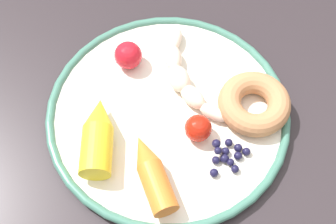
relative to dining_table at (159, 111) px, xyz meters
name	(u,v)px	position (x,y,z in m)	size (l,w,h in m)	color
ground_plane	(163,223)	(0.00, 0.00, -0.64)	(6.00, 6.00, 0.00)	#56524B
dining_table	(159,111)	(0.00, 0.00, 0.00)	(1.27, 0.95, 0.72)	#2C2529
plate	(168,113)	(0.02, -0.05, 0.08)	(0.34, 0.34, 0.02)	silver
banana	(184,76)	(0.04, 0.01, 0.10)	(0.10, 0.16, 0.03)	beige
carrot_orange	(152,173)	(0.01, -0.15, 0.10)	(0.08, 0.11, 0.03)	orange
carrot_yellow	(98,136)	(-0.07, -0.10, 0.10)	(0.05, 0.11, 0.04)	yellow
donut	(254,104)	(0.14, -0.03, 0.10)	(0.10, 0.10, 0.03)	#BB7D51
blueberry_pile	(227,155)	(0.10, -0.11, 0.09)	(0.05, 0.06, 0.02)	#191638
tomato_near	(198,128)	(0.06, -0.08, 0.10)	(0.04, 0.04, 0.04)	red
tomato_mid	(128,55)	(-0.05, 0.03, 0.10)	(0.04, 0.04, 0.04)	red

